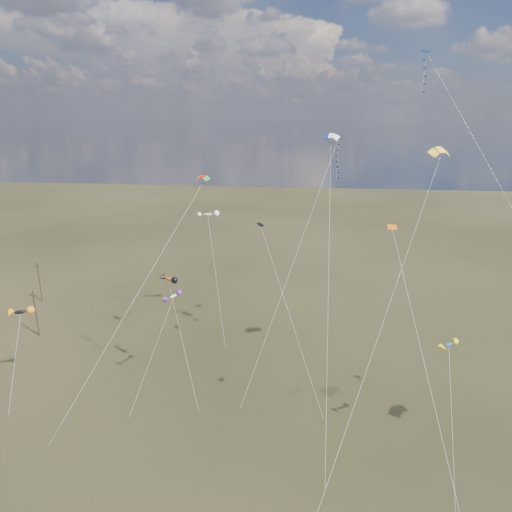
# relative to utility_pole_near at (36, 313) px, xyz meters

# --- Properties ---
(ground) EXTENTS (400.00, 400.00, 0.00)m
(ground) POSITION_rel_utility_pole_near_xyz_m (38.00, -30.00, -4.09)
(ground) COLOR black
(ground) RESTS_ON ground
(utility_pole_near) EXTENTS (1.40, 0.20, 8.00)m
(utility_pole_near) POSITION_rel_utility_pole_near_xyz_m (0.00, 0.00, 0.00)
(utility_pole_near) COLOR black
(utility_pole_near) RESTS_ON ground
(utility_pole_far) EXTENTS (1.40, 0.20, 8.00)m
(utility_pole_far) POSITION_rel_utility_pole_near_xyz_m (-8.00, 14.00, 0.00)
(utility_pole_far) COLOR black
(utility_pole_far) RESTS_ON ground
(diamond_black_high) EXTENTS (11.78, 15.61, 32.55)m
(diamond_black_high) POSITION_rel_utility_pole_near_xyz_m (46.88, -1.86, 23.76)
(diamond_black_high) COLOR black
(diamond_black_high) RESTS_ON ground
(diamond_navy_tall) EXTENTS (19.85, 30.32, 41.46)m
(diamond_navy_tall) POSITION_rel_utility_pole_near_xyz_m (57.42, -15.01, 31.05)
(diamond_navy_tall) COLOR #0B1D52
(diamond_navy_tall) RESTS_ON ground
(diamond_black_mid) EXTENTS (9.66, 12.02, 21.37)m
(diamond_black_mid) POSITION_rel_utility_pole_near_xyz_m (40.25, -8.06, 11.13)
(diamond_black_mid) COLOR black
(diamond_black_mid) RESTS_ON ground
(diamond_orange_center) EXTENTS (6.55, 18.63, 25.56)m
(diamond_orange_center) POSITION_rel_utility_pole_near_xyz_m (53.69, -27.98, 13.23)
(diamond_orange_center) COLOR orange
(diamond_orange_center) RESTS_ON ground
(parafoil_yellow) EXTENTS (15.12, 25.92, 32.14)m
(parafoil_yellow) POSITION_rel_utility_pole_near_xyz_m (58.35, -9.59, 27.19)
(parafoil_yellow) COLOR yellow
(parafoil_yellow) RESTS_ON ground
(parafoil_blue_white) EXTENTS (2.15, 22.86, 33.28)m
(parafoil_blue_white) POSITION_rel_utility_pole_near_xyz_m (46.46, -5.46, 28.32)
(parafoil_blue_white) COLOR #1E41AC
(parafoil_blue_white) RESTS_ON ground
(parafoil_tricolor) EXTENTS (14.93, 20.27, 28.01)m
(parafoil_tricolor) POSITION_rel_utility_pole_near_xyz_m (30.03, -5.79, 23.13)
(parafoil_tricolor) COLOR yellow
(parafoil_tricolor) RESTS_ON ground
(novelty_black_orange) EXTENTS (3.00, 7.38, 11.60)m
(novelty_black_orange) POSITION_rel_utility_pole_near_xyz_m (7.79, -14.23, 6.88)
(novelty_black_orange) COLOR black
(novelty_black_orange) RESTS_ON ground
(novelty_orange_black) EXTENTS (6.65, 7.73, 15.47)m
(novelty_orange_black) POSITION_rel_utility_pole_near_xyz_m (26.39, -10.39, 10.83)
(novelty_orange_black) COLOR red
(novelty_orange_black) RESTS_ON ground
(novelty_white_purple) EXTENTS (5.35, 7.63, 14.14)m
(novelty_white_purple) POSITION_rel_utility_pole_near_xyz_m (27.79, -12.99, 9.57)
(novelty_white_purple) COLOR silver
(novelty_white_purple) RESTS_ON ground
(novelty_redwhite_stripe) EXTENTS (6.08, 10.43, 19.91)m
(novelty_redwhite_stripe) POSITION_rel_utility_pole_near_xyz_m (27.23, 9.28, 15.18)
(novelty_redwhite_stripe) COLOR red
(novelty_redwhite_stripe) RESTS_ON ground
(novelty_blue_yellow) EXTENTS (2.10, 10.99, 13.40)m
(novelty_blue_yellow) POSITION_rel_utility_pole_near_xyz_m (58.68, -20.39, 8.83)
(novelty_blue_yellow) COLOR #1147B4
(novelty_blue_yellow) RESTS_ON ground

